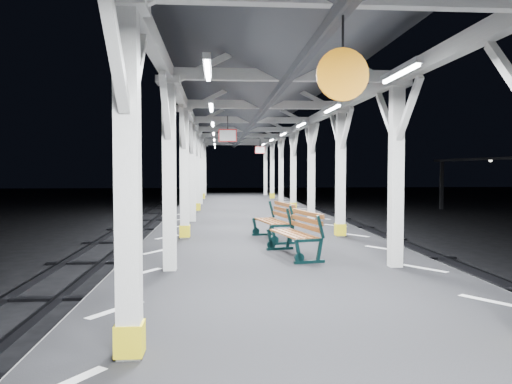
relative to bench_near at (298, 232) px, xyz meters
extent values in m
plane|color=black|center=(-0.44, 0.78, -1.48)|extent=(120.00, 120.00, 0.00)
cube|color=black|center=(-0.44, 0.78, -0.98)|extent=(6.00, 50.00, 1.00)
cube|color=silver|center=(-2.89, 0.78, -0.48)|extent=(1.00, 48.00, 0.01)
cube|color=silver|center=(2.01, 0.78, -0.48)|extent=(1.00, 48.00, 0.01)
cube|color=#2D2D33|center=(-5.99, 0.78, -1.40)|extent=(0.08, 60.00, 0.16)
cube|color=#2D2D33|center=(-4.89, 0.78, -1.40)|extent=(0.08, 60.00, 0.16)
cube|color=black|center=(-5.44, 0.78, -1.45)|extent=(2.20, 0.22, 0.06)
cube|color=#2D2D33|center=(4.01, 0.78, -1.40)|extent=(0.08, 60.00, 0.16)
cube|color=black|center=(4.56, 0.78, -1.45)|extent=(2.20, 0.22, 0.06)
cube|color=silver|center=(-2.44, -5.22, 1.12)|extent=(0.22, 0.22, 3.20)
cube|color=silver|center=(-2.44, -5.22, 2.78)|extent=(0.40, 0.40, 0.12)
cube|color=yellow|center=(-2.44, -5.22, -0.30)|extent=(0.26, 0.26, 0.30)
cube|color=silver|center=(-2.44, -4.67, 2.27)|extent=(0.10, 0.99, 0.99)
cube|color=silver|center=(-2.44, -5.77, 2.27)|extent=(0.10, 0.99, 0.99)
cube|color=silver|center=(-2.44, -1.22, 1.12)|extent=(0.22, 0.22, 3.20)
cube|color=silver|center=(-2.44, -1.22, 2.78)|extent=(0.40, 0.40, 0.12)
cube|color=silver|center=(-2.44, -0.67, 2.27)|extent=(0.10, 0.99, 0.99)
cube|color=silver|center=(-2.44, -1.77, 2.27)|extent=(0.10, 0.99, 0.99)
cube|color=silver|center=(-2.44, 2.78, 1.12)|extent=(0.22, 0.22, 3.20)
cube|color=silver|center=(-2.44, 2.78, 2.78)|extent=(0.40, 0.40, 0.12)
cube|color=yellow|center=(-2.44, 2.78, -0.30)|extent=(0.26, 0.26, 0.30)
cube|color=silver|center=(-2.44, 3.33, 2.27)|extent=(0.10, 0.99, 0.99)
cube|color=silver|center=(-2.44, 2.23, 2.27)|extent=(0.10, 0.99, 0.99)
cube|color=silver|center=(-2.44, 6.78, 1.12)|extent=(0.22, 0.22, 3.20)
cube|color=silver|center=(-2.44, 6.78, 2.78)|extent=(0.40, 0.40, 0.12)
cube|color=silver|center=(-2.44, 7.33, 2.27)|extent=(0.10, 0.99, 0.99)
cube|color=silver|center=(-2.44, 6.23, 2.27)|extent=(0.10, 0.99, 0.99)
cube|color=silver|center=(-2.44, 10.78, 1.12)|extent=(0.22, 0.22, 3.20)
cube|color=silver|center=(-2.44, 10.78, 2.78)|extent=(0.40, 0.40, 0.12)
cube|color=yellow|center=(-2.44, 10.78, -0.30)|extent=(0.26, 0.26, 0.30)
cube|color=silver|center=(-2.44, 11.33, 2.27)|extent=(0.10, 0.99, 0.99)
cube|color=silver|center=(-2.44, 10.23, 2.27)|extent=(0.10, 0.99, 0.99)
cube|color=silver|center=(-2.44, 14.78, 1.12)|extent=(0.22, 0.22, 3.20)
cube|color=silver|center=(-2.44, 14.78, 2.78)|extent=(0.40, 0.40, 0.12)
cube|color=silver|center=(-2.44, 15.33, 2.27)|extent=(0.10, 0.99, 0.99)
cube|color=silver|center=(-2.44, 14.23, 2.27)|extent=(0.10, 0.99, 0.99)
cube|color=silver|center=(-2.44, 18.78, 1.12)|extent=(0.22, 0.22, 3.20)
cube|color=silver|center=(-2.44, 18.78, 2.78)|extent=(0.40, 0.40, 0.12)
cube|color=yellow|center=(-2.44, 18.78, -0.30)|extent=(0.26, 0.26, 0.30)
cube|color=silver|center=(-2.44, 19.33, 2.27)|extent=(0.10, 0.99, 0.99)
cube|color=silver|center=(-2.44, 18.23, 2.27)|extent=(0.10, 0.99, 0.99)
cube|color=silver|center=(-2.44, 22.78, 1.12)|extent=(0.22, 0.22, 3.20)
cube|color=silver|center=(-2.44, 22.78, 2.78)|extent=(0.40, 0.40, 0.12)
cube|color=silver|center=(-2.44, 23.33, 2.27)|extent=(0.10, 0.99, 0.99)
cube|color=silver|center=(-2.44, 22.23, 2.27)|extent=(0.10, 0.99, 0.99)
cube|color=silver|center=(1.56, -4.67, 2.27)|extent=(0.10, 0.99, 0.99)
cube|color=silver|center=(1.56, -1.22, 1.12)|extent=(0.22, 0.22, 3.20)
cube|color=silver|center=(1.56, -1.22, 2.78)|extent=(0.40, 0.40, 0.12)
cube|color=silver|center=(1.56, -0.67, 2.27)|extent=(0.10, 0.99, 0.99)
cube|color=silver|center=(1.56, -1.77, 2.27)|extent=(0.10, 0.99, 0.99)
cube|color=silver|center=(1.56, 2.78, 1.12)|extent=(0.22, 0.22, 3.20)
cube|color=silver|center=(1.56, 2.78, 2.78)|extent=(0.40, 0.40, 0.12)
cube|color=yellow|center=(1.56, 2.78, -0.30)|extent=(0.26, 0.26, 0.30)
cube|color=silver|center=(1.56, 3.33, 2.27)|extent=(0.10, 0.99, 0.99)
cube|color=silver|center=(1.56, 2.23, 2.27)|extent=(0.10, 0.99, 0.99)
cube|color=silver|center=(1.56, 6.78, 1.12)|extent=(0.22, 0.22, 3.20)
cube|color=silver|center=(1.56, 6.78, 2.78)|extent=(0.40, 0.40, 0.12)
cube|color=silver|center=(1.56, 7.33, 2.27)|extent=(0.10, 0.99, 0.99)
cube|color=silver|center=(1.56, 6.23, 2.27)|extent=(0.10, 0.99, 0.99)
cube|color=silver|center=(1.56, 10.78, 1.12)|extent=(0.22, 0.22, 3.20)
cube|color=silver|center=(1.56, 10.78, 2.78)|extent=(0.40, 0.40, 0.12)
cube|color=yellow|center=(1.56, 10.78, -0.30)|extent=(0.26, 0.26, 0.30)
cube|color=silver|center=(1.56, 11.33, 2.27)|extent=(0.10, 0.99, 0.99)
cube|color=silver|center=(1.56, 10.23, 2.27)|extent=(0.10, 0.99, 0.99)
cube|color=silver|center=(1.56, 14.78, 1.12)|extent=(0.22, 0.22, 3.20)
cube|color=silver|center=(1.56, 14.78, 2.78)|extent=(0.40, 0.40, 0.12)
cube|color=silver|center=(1.56, 15.33, 2.27)|extent=(0.10, 0.99, 0.99)
cube|color=silver|center=(1.56, 14.23, 2.27)|extent=(0.10, 0.99, 0.99)
cube|color=silver|center=(1.56, 18.78, 1.12)|extent=(0.22, 0.22, 3.20)
cube|color=silver|center=(1.56, 18.78, 2.78)|extent=(0.40, 0.40, 0.12)
cube|color=yellow|center=(1.56, 18.78, -0.30)|extent=(0.26, 0.26, 0.30)
cube|color=silver|center=(1.56, 19.33, 2.27)|extent=(0.10, 0.99, 0.99)
cube|color=silver|center=(1.56, 18.23, 2.27)|extent=(0.10, 0.99, 0.99)
cube|color=silver|center=(1.56, 22.78, 1.12)|extent=(0.22, 0.22, 3.20)
cube|color=silver|center=(1.56, 22.78, 2.78)|extent=(0.40, 0.40, 0.12)
cube|color=silver|center=(1.56, 23.33, 2.27)|extent=(0.10, 0.99, 0.99)
cube|color=silver|center=(1.56, 22.23, 2.27)|extent=(0.10, 0.99, 0.99)
cube|color=silver|center=(-2.44, 0.78, 2.90)|extent=(0.18, 48.00, 0.24)
cube|color=silver|center=(1.56, 0.78, 2.90)|extent=(0.18, 48.00, 0.24)
cube|color=silver|center=(-0.44, -1.22, 2.90)|extent=(4.20, 0.14, 0.20)
cube|color=silver|center=(-0.44, 2.78, 2.90)|extent=(4.20, 0.14, 0.20)
cube|color=silver|center=(-0.44, 6.78, 2.90)|extent=(4.20, 0.14, 0.20)
cube|color=silver|center=(-0.44, 10.78, 2.90)|extent=(4.20, 0.14, 0.20)
cube|color=silver|center=(-0.44, 14.78, 2.90)|extent=(4.20, 0.14, 0.20)
cube|color=silver|center=(-0.44, 18.78, 2.90)|extent=(4.20, 0.14, 0.20)
cube|color=silver|center=(-0.44, 22.78, 2.90)|extent=(4.20, 0.14, 0.20)
cube|color=silver|center=(-0.44, 0.78, 3.82)|extent=(0.16, 48.00, 0.20)
cube|color=#4B4D53|center=(-1.74, 0.78, 3.44)|extent=(2.80, 49.00, 1.45)
cube|color=#4B4D53|center=(0.86, 0.78, 3.44)|extent=(2.80, 49.00, 1.45)
cube|color=silver|center=(-1.74, -3.22, 2.62)|extent=(0.10, 1.35, 0.08)
cube|color=white|center=(-1.74, -3.22, 2.57)|extent=(0.05, 1.25, 0.05)
cube|color=silver|center=(-1.74, 0.78, 2.62)|extent=(0.10, 1.35, 0.08)
cube|color=white|center=(-1.74, 0.78, 2.57)|extent=(0.05, 1.25, 0.05)
cube|color=silver|center=(-1.74, 4.78, 2.62)|extent=(0.10, 1.35, 0.08)
cube|color=white|center=(-1.74, 4.78, 2.57)|extent=(0.05, 1.25, 0.05)
cube|color=silver|center=(-1.74, 8.78, 2.62)|extent=(0.10, 1.35, 0.08)
cube|color=white|center=(-1.74, 8.78, 2.57)|extent=(0.05, 1.25, 0.05)
cube|color=silver|center=(-1.74, 12.78, 2.62)|extent=(0.10, 1.35, 0.08)
cube|color=white|center=(-1.74, 12.78, 2.57)|extent=(0.05, 1.25, 0.05)
cube|color=silver|center=(-1.74, 16.78, 2.62)|extent=(0.10, 1.35, 0.08)
cube|color=white|center=(-1.74, 16.78, 2.57)|extent=(0.05, 1.25, 0.05)
cube|color=silver|center=(-1.74, 20.78, 2.62)|extent=(0.10, 1.35, 0.08)
cube|color=white|center=(-1.74, 20.78, 2.57)|extent=(0.05, 1.25, 0.05)
cube|color=silver|center=(0.86, -3.22, 2.62)|extent=(0.10, 1.35, 0.08)
cube|color=white|center=(0.86, -3.22, 2.57)|extent=(0.05, 1.25, 0.05)
cube|color=silver|center=(0.86, 0.78, 2.62)|extent=(0.10, 1.35, 0.08)
cube|color=white|center=(0.86, 0.78, 2.57)|extent=(0.05, 1.25, 0.05)
cube|color=silver|center=(0.86, 4.78, 2.62)|extent=(0.10, 1.35, 0.08)
cube|color=white|center=(0.86, 4.78, 2.57)|extent=(0.05, 1.25, 0.05)
cube|color=silver|center=(0.86, 8.78, 2.62)|extent=(0.10, 1.35, 0.08)
cube|color=white|center=(0.86, 8.78, 2.57)|extent=(0.05, 1.25, 0.05)
cube|color=silver|center=(0.86, 12.78, 2.62)|extent=(0.10, 1.35, 0.08)
cube|color=white|center=(0.86, 12.78, 2.57)|extent=(0.05, 1.25, 0.05)
cube|color=silver|center=(0.86, 16.78, 2.62)|extent=(0.10, 1.35, 0.08)
cube|color=white|center=(0.86, 16.78, 2.57)|extent=(0.05, 1.25, 0.05)
cube|color=silver|center=(0.86, 20.78, 2.62)|extent=(0.10, 1.35, 0.08)
cube|color=white|center=(0.86, 20.78, 2.57)|extent=(0.05, 1.25, 0.05)
cylinder|color=black|center=(-0.44, -5.22, 2.57)|extent=(0.02, 0.02, 0.30)
cylinder|color=orange|center=(-0.44, -5.22, 2.17)|extent=(0.50, 0.04, 0.50)
cylinder|color=black|center=(-1.33, 3.82, 2.54)|extent=(0.02, 0.02, 0.36)
cube|color=red|center=(-1.33, 3.82, 2.18)|extent=(0.50, 0.03, 0.35)
cube|color=white|center=(-1.33, 3.82, 2.18)|extent=(0.44, 0.04, 0.29)
cylinder|color=black|center=(0.49, 14.52, 2.54)|extent=(0.02, 0.02, 0.36)
cube|color=red|center=(0.49, 14.52, 2.18)|extent=(0.50, 0.03, 0.35)
cube|color=white|center=(0.49, 14.52, 2.18)|extent=(0.44, 0.05, 0.29)
cube|color=black|center=(13.56, 22.78, 0.17)|extent=(0.20, 0.20, 3.30)
sphere|color=silver|center=(13.56, 16.78, 1.74)|extent=(0.20, 0.20, 0.20)
sphere|color=silver|center=(13.56, 22.78, 1.74)|extent=(0.20, 0.20, 0.20)
cube|color=black|center=(0.08, -0.81, -0.45)|extent=(0.60, 0.19, 0.06)
cube|color=black|center=(-0.13, -0.86, -0.25)|extent=(0.16, 0.08, 0.47)
cube|color=black|center=(0.28, -0.76, -0.25)|extent=(0.15, 0.08, 0.47)
cube|color=black|center=(0.30, -0.76, 0.19)|extent=(0.17, 0.08, 0.44)
cube|color=black|center=(-0.27, 0.77, -0.45)|extent=(0.60, 0.19, 0.06)
cube|color=black|center=(-0.49, 0.72, -0.25)|extent=(0.16, 0.08, 0.47)
cube|color=black|center=(-0.07, 0.81, -0.25)|extent=(0.15, 0.08, 0.47)
cube|color=black|center=(-0.05, 0.81, 0.19)|extent=(0.17, 0.08, 0.44)
cube|color=brown|center=(-0.29, -0.07, -0.03)|extent=(0.42, 1.51, 0.04)
cube|color=brown|center=(-0.16, -0.04, -0.03)|extent=(0.42, 1.51, 0.04)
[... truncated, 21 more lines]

